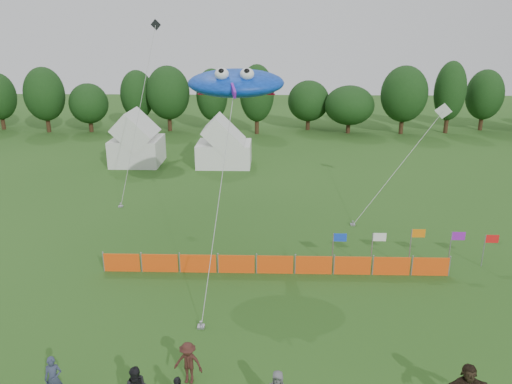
{
  "coord_description": "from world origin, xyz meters",
  "views": [
    {
      "loc": [
        0.61,
        -15.09,
        12.2
      ],
      "look_at": [
        0.0,
        6.0,
        5.2
      ],
      "focal_mm": 35.0,
      "sensor_mm": 36.0,
      "label": 1
    }
  ],
  "objects_px": {
    "tent_right": "(224,146)",
    "stingray_kite": "(237,83)",
    "spectator_a": "(54,378)",
    "spectator_c": "(188,363)",
    "tent_left": "(137,143)",
    "barrier_fence": "(275,265)"
  },
  "relations": [
    {
      "from": "tent_left",
      "to": "spectator_a",
      "type": "height_order",
      "value": "tent_left"
    },
    {
      "from": "barrier_fence",
      "to": "spectator_c",
      "type": "relative_size",
      "value": 10.98
    },
    {
      "from": "tent_left",
      "to": "stingray_kite",
      "type": "bearing_deg",
      "value": -59.33
    },
    {
      "from": "stingray_kite",
      "to": "tent_left",
      "type": "bearing_deg",
      "value": 120.67
    },
    {
      "from": "tent_left",
      "to": "tent_right",
      "type": "relative_size",
      "value": 0.9
    },
    {
      "from": "tent_right",
      "to": "stingray_kite",
      "type": "bearing_deg",
      "value": -82.13
    },
    {
      "from": "spectator_c",
      "to": "tent_right",
      "type": "bearing_deg",
      "value": 103.28
    },
    {
      "from": "tent_right",
      "to": "spectator_c",
      "type": "height_order",
      "value": "tent_right"
    },
    {
      "from": "spectator_a",
      "to": "stingray_kite",
      "type": "height_order",
      "value": "stingray_kite"
    },
    {
      "from": "tent_right",
      "to": "spectator_c",
      "type": "bearing_deg",
      "value": -87.37
    },
    {
      "from": "tent_right",
      "to": "spectator_a",
      "type": "distance_m",
      "value": 30.85
    },
    {
      "from": "tent_left",
      "to": "stingray_kite",
      "type": "height_order",
      "value": "stingray_kite"
    },
    {
      "from": "spectator_c",
      "to": "tent_left",
      "type": "bearing_deg",
      "value": 118.19
    },
    {
      "from": "tent_right",
      "to": "spectator_c",
      "type": "relative_size",
      "value": 3.05
    },
    {
      "from": "tent_left",
      "to": "spectator_c",
      "type": "bearing_deg",
      "value": -72.46
    },
    {
      "from": "barrier_fence",
      "to": "spectator_c",
      "type": "distance_m",
      "value": 9.04
    },
    {
      "from": "tent_left",
      "to": "spectator_a",
      "type": "distance_m",
      "value": 31.44
    },
    {
      "from": "tent_right",
      "to": "spectator_a",
      "type": "bearing_deg",
      "value": -95.77
    },
    {
      "from": "tent_right",
      "to": "spectator_c",
      "type": "xyz_separation_m",
      "value": [
        1.37,
        -29.73,
        -0.96
      ]
    },
    {
      "from": "tent_right",
      "to": "barrier_fence",
      "type": "distance_m",
      "value": 21.78
    },
    {
      "from": "stingray_kite",
      "to": "spectator_c",
      "type": "bearing_deg",
      "value": -94.88
    },
    {
      "from": "spectator_a",
      "to": "tent_right",
      "type": "bearing_deg",
      "value": 73.78
    }
  ]
}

